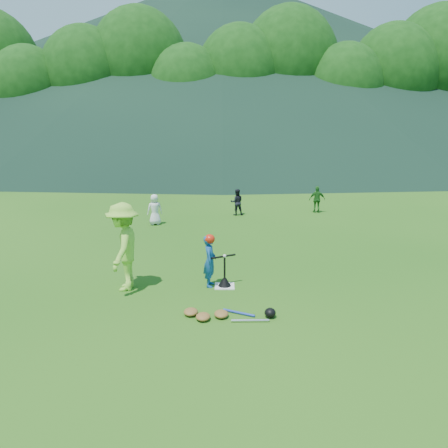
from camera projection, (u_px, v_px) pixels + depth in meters
name	position (u px, v px, depth m)	size (l,w,h in m)	color
ground	(225.00, 286.00, 10.08)	(120.00, 120.00, 0.00)	#1F5112
home_plate	(225.00, 286.00, 10.08)	(0.45, 0.45, 0.02)	silver
baseball	(225.00, 256.00, 9.91)	(0.08, 0.08, 0.08)	white
batter_child	(210.00, 261.00, 9.99)	(0.44, 0.29, 1.20)	#14488B
adult_coach	(123.00, 247.00, 9.73)	(1.28, 0.74, 1.99)	#91D23D
fielder_a	(155.00, 210.00, 16.05)	(0.56, 0.36, 1.14)	silver
fielder_b	(237.00, 202.00, 17.73)	(0.52, 0.41, 1.07)	black
fielder_c	(317.00, 199.00, 18.21)	(0.66, 0.27, 1.12)	#20621D
batting_tee	(225.00, 281.00, 10.05)	(0.30, 0.30, 0.68)	black
batter_gear	(211.00, 240.00, 9.88)	(0.72, 0.29, 0.56)	red
equipment_pile	(221.00, 314.00, 8.47)	(1.80, 0.59, 0.19)	olive
outfield_fence	(222.00, 158.00, 37.19)	(70.07, 0.08, 1.33)	gray
tree_line	(224.00, 73.00, 41.16)	(70.04, 11.40, 14.82)	#382314
distant_hills	(183.00, 64.00, 86.31)	(155.00, 140.00, 32.00)	black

